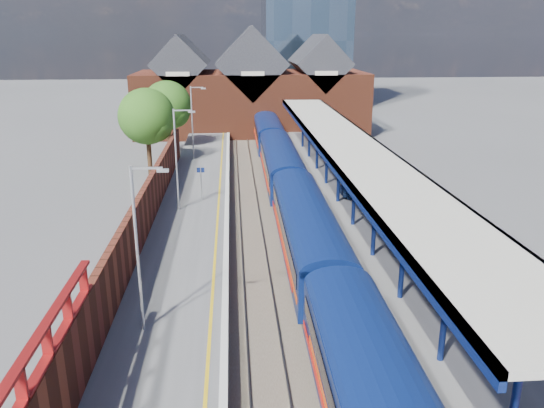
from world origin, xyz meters
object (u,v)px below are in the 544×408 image
Objects in this scene: train at (291,189)px; lamp_post_c at (178,153)px; parked_car_blue at (366,190)px; parked_car_silver at (483,293)px; parked_car_dark at (423,238)px; platform_sign at (201,178)px; lamp_post_b at (140,240)px; lamp_post_d at (193,118)px.

lamp_post_c is (-7.86, -0.68, 2.87)m from train.
lamp_post_c is 14.26m from parked_car_blue.
parked_car_silver reaches higher than parked_car_blue.
parked_car_dark is at bearing 12.56° from parked_car_silver.
parked_car_blue is at bearing -0.18° from platform_sign.
train is 16.73× the size of parked_car_blue.
lamp_post_b is 32.00m from lamp_post_d.
lamp_post_c and lamp_post_d have the same top height.
parked_car_blue is at bearing 14.43° from parked_car_silver.
lamp_post_d reaches higher than parked_car_dark.
lamp_post_c is 2.80× the size of platform_sign.
train is 6.65m from platform_sign.
lamp_post_c reaches higher than parked_car_blue.
parked_car_silver is at bearing -66.59° from train.
lamp_post_b is 22.85m from parked_car_blue.
parked_car_silver is (14.73, -31.20, -3.28)m from lamp_post_d.
parked_car_silver is at bearing -177.79° from parked_car_blue.
parked_car_silver is at bearing -52.14° from platform_sign.
lamp_post_d reaches higher than parked_car_silver.
lamp_post_c reaches higher than train.
train is at bearing -11.51° from platform_sign.
lamp_post_c is 21.42m from parked_car_silver.
platform_sign is at bearing 55.74° from lamp_post_c.
platform_sign reaches higher than parked_car_blue.
platform_sign is 16.65m from parked_car_dark.
lamp_post_c is at bearing -124.26° from platform_sign.
parked_car_silver is 17.19m from parked_car_blue.
platform_sign reaches higher than parked_car_silver.
lamp_post_b is 1.75× the size of parked_car_dark.
lamp_post_b is at bearing 104.09° from parked_car_silver.
parked_car_dark is at bearing -29.21° from lamp_post_c.
parked_car_dark is (14.53, 7.87, -3.41)m from lamp_post_b.
train is at bearing -62.86° from lamp_post_d.
lamp_post_d is 34.66m from parked_car_silver.
lamp_post_c is 17.00m from parked_car_dark.
lamp_post_c is at bearing 42.46° from parked_car_dark.
parked_car_dark is (14.53, -8.13, -3.41)m from lamp_post_c.
lamp_post_b reaches higher than train.
parked_car_silver is (6.87, -15.88, -0.41)m from train.
parked_car_dark is 1.01× the size of parked_car_blue.
parked_car_silver reaches higher than parked_car_dark.
lamp_post_d is at bearing 36.25° from parked_car_silver.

